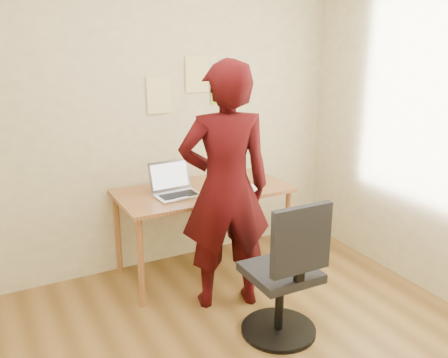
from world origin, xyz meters
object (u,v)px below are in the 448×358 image
desk (203,199)px  office_chair (286,281)px  laptop (175,188)px  phone (241,190)px  person (225,188)px

desk → office_chair: bearing=-86.3°
laptop → phone: laptop is taller
laptop → desk: bearing=2.0°
laptop → person: bearing=-72.4°
laptop → phone: bearing=-21.1°
phone → desk: bearing=115.7°
desk → laptop: 0.29m
desk → laptop: size_ratio=3.86×
desk → person: 0.59m
desk → laptop: laptop is taller
office_chair → laptop: bearing=106.9°
laptop → phone: 0.54m
desk → phone: size_ratio=10.10×
laptop → person: person is taller
desk → office_chair: (0.07, -1.11, -0.23)m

